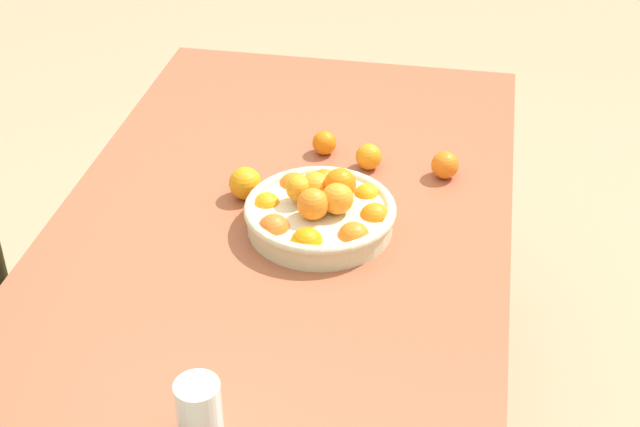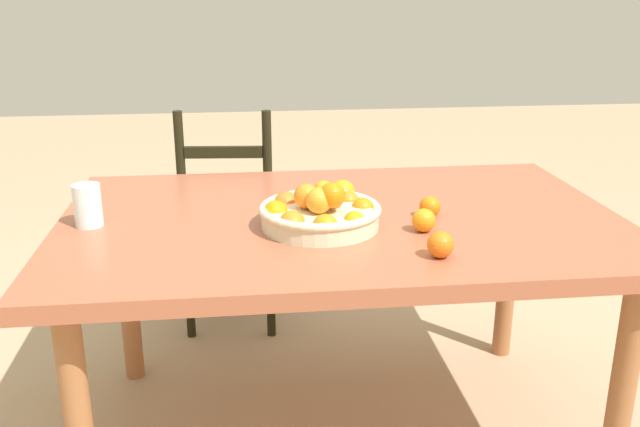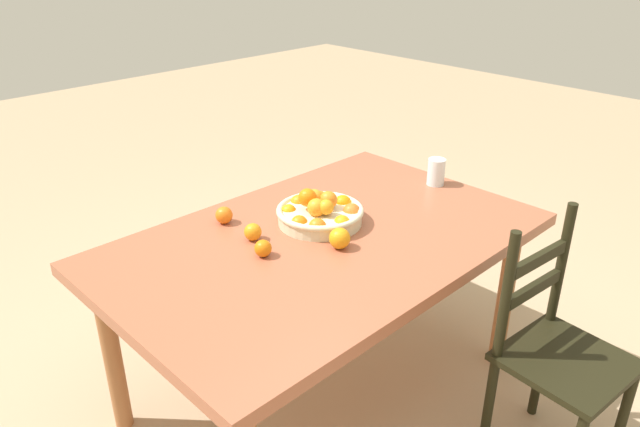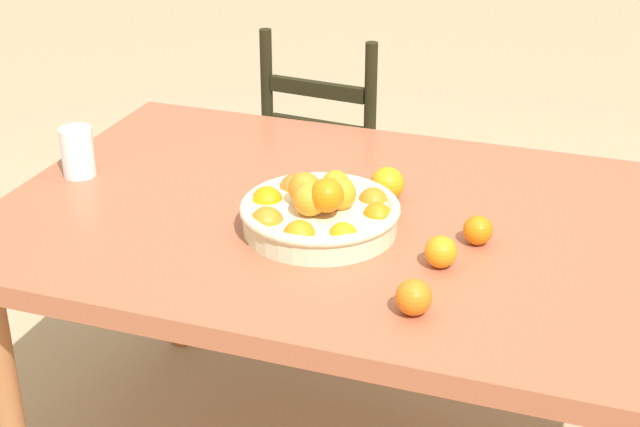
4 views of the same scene
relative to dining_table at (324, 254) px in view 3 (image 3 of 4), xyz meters
The scene contains 9 objects.
ground_plane 0.67m from the dining_table, ahead, with size 12.00×12.00×0.00m, color tan.
dining_table is the anchor object (origin of this frame).
chair_near_window 0.91m from the dining_table, 112.92° to the left, with size 0.42×0.42×0.95m.
fruit_bowl 0.17m from the dining_table, 128.04° to the right, with size 0.35×0.35×0.14m.
orange_loose_0 0.16m from the dining_table, 79.09° to the left, with size 0.08×0.08×0.08m, color orange.
orange_loose_1 0.43m from the dining_table, 60.92° to the right, with size 0.07×0.07×0.07m, color orange.
orange_loose_2 0.29m from the dining_table, 38.95° to the right, with size 0.07×0.07×0.07m, color orange.
orange_loose_3 0.28m from the dining_table, ahead, with size 0.06×0.06×0.06m, color orange.
drinking_glass 0.74m from the dining_table, behind, with size 0.08×0.08×0.12m, color silver.
Camera 3 is at (1.42, 1.43, 1.81)m, focal length 33.66 mm.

